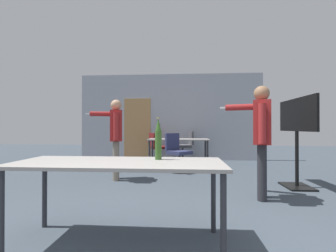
# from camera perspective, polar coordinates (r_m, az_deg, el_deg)

# --- Properties ---
(back_wall) EXTENTS (6.06, 0.12, 2.86)m
(back_wall) POSITION_cam_1_polar(r_m,az_deg,el_deg) (7.53, 0.31, 2.24)
(back_wall) COLOR #A3A8B2
(back_wall) RESTS_ON ground_plane
(conference_table_near) EXTENTS (1.93, 0.70, 0.76)m
(conference_table_near) POSITION_cam_1_polar(r_m,az_deg,el_deg) (2.16, -12.37, -10.69)
(conference_table_near) COLOR gray
(conference_table_near) RESTS_ON ground_plane
(conference_table_far) EXTENTS (1.66, 0.70, 0.76)m
(conference_table_far) POSITION_cam_1_polar(r_m,az_deg,el_deg) (6.24, 2.66, -4.02)
(conference_table_far) COLOR gray
(conference_table_far) RESTS_ON ground_plane
(tv_screen) EXTENTS (0.44, 1.29, 1.60)m
(tv_screen) POSITION_cam_1_polar(r_m,az_deg,el_deg) (4.64, 29.92, -0.87)
(tv_screen) COLOR black
(tv_screen) RESTS_ON ground_plane
(person_center_tall) EXTENTS (0.86, 0.60, 1.65)m
(person_center_tall) POSITION_cam_1_polar(r_m,az_deg,el_deg) (4.75, -13.22, -1.34)
(person_center_tall) COLOR slate
(person_center_tall) RESTS_ON ground_plane
(person_left_plaid) EXTENTS (0.73, 0.77, 1.70)m
(person_left_plaid) POSITION_cam_1_polar(r_m,az_deg,el_deg) (3.65, 22.48, -1.08)
(person_left_plaid) COLOR #28282D
(person_left_plaid) RESTS_ON ground_plane
(office_chair_near_pushed) EXTENTS (0.62, 0.57, 0.95)m
(office_chair_near_pushed) POSITION_cam_1_polar(r_m,az_deg,el_deg) (7.12, 4.33, -5.39)
(office_chair_near_pushed) COLOR black
(office_chair_near_pushed) RESTS_ON ground_plane
(office_chair_far_left) EXTENTS (0.68, 0.68, 0.93)m
(office_chair_far_left) POSITION_cam_1_polar(r_m,az_deg,el_deg) (5.53, 2.39, -7.00)
(office_chair_far_left) COLOR black
(office_chair_far_left) RESTS_ON ground_plane
(office_chair_far_right) EXTENTS (0.67, 0.64, 0.90)m
(office_chair_far_right) POSITION_cam_1_polar(r_m,az_deg,el_deg) (7.07, -2.65, -5.72)
(office_chair_far_right) COLOR black
(office_chair_far_right) RESTS_ON ground_plane
(beer_bottle) EXTENTS (0.07, 0.07, 0.41)m
(beer_bottle) POSITION_cam_1_polar(r_m,az_deg,el_deg) (2.21, -2.47, -3.49)
(beer_bottle) COLOR #2D511E
(beer_bottle) RESTS_ON conference_table_near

